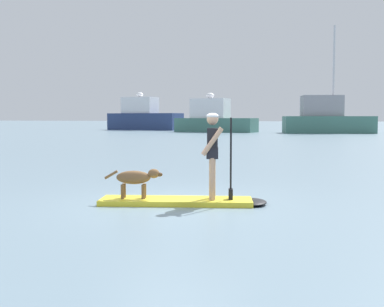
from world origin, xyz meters
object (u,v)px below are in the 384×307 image
at_px(moored_boat_starboard, 144,117).
at_px(moored_boat_center, 214,120).
at_px(dog, 136,178).
at_px(person_paddler, 213,150).
at_px(paddleboard, 188,201).
at_px(moored_boat_far_port, 326,119).

xyz_separation_m(moored_boat_starboard, moored_boat_center, (11.38, -6.29, -0.23)).
height_order(moored_boat_starboard, moored_boat_center, moored_boat_starboard).
distance_m(dog, moored_boat_center, 46.01).
bearing_deg(person_paddler, moored_boat_starboard, 114.82).
bearing_deg(moored_boat_center, moored_boat_starboard, 151.09).
distance_m(paddleboard, moored_boat_far_port, 44.28).
xyz_separation_m(person_paddler, dog, (-1.44, -0.38, -0.56)).
bearing_deg(person_paddler, paddleboard, -165.38).
height_order(paddleboard, moored_boat_far_port, moored_boat_far_port).
bearing_deg(dog, moored_boat_starboard, 113.31).
distance_m(dog, moored_boat_starboard, 55.60).
bearing_deg(moored_boat_starboard, dog, -66.69).
bearing_deg(dog, moored_boat_far_port, 87.83).
distance_m(moored_boat_starboard, moored_boat_center, 13.00).
bearing_deg(paddleboard, moored_boat_far_port, 89.07).
bearing_deg(person_paddler, moored_boat_center, 105.19).
xyz_separation_m(moored_boat_starboard, moored_boat_far_port, (23.68, -6.54, -0.15)).
distance_m(paddleboard, person_paddler, 1.11).
bearing_deg(moored_boat_far_port, moored_boat_starboard, 164.56).
distance_m(person_paddler, dog, 1.59).
xyz_separation_m(dog, moored_boat_starboard, (-22.00, 51.05, 1.16)).
distance_m(moored_boat_starboard, moored_boat_far_port, 24.57).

